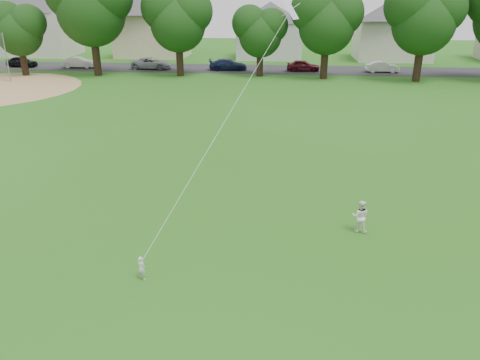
{
  "coord_description": "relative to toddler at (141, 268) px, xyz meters",
  "views": [
    {
      "loc": [
        2.13,
        -13.07,
        8.43
      ],
      "look_at": [
        0.71,
        2.0,
        2.3
      ],
      "focal_mm": 35.0,
      "sensor_mm": 36.0,
      "label": 1
    }
  ],
  "objects": [
    {
      "name": "older_boy",
      "position": [
        7.24,
        3.84,
        0.23
      ],
      "size": [
        0.69,
        0.58,
        1.27
      ],
      "primitive_type": "imported",
      "rotation": [
        0.0,
        0.0,
        2.98
      ],
      "color": "white",
      "rests_on": "ground"
    },
    {
      "name": "street",
      "position": [
        2.11,
        42.92,
        -0.4
      ],
      "size": [
        90.0,
        7.0,
        0.01
      ],
      "primitive_type": "cube",
      "color": "#2D2D30",
      "rests_on": "ground"
    },
    {
      "name": "parked_cars",
      "position": [
        -7.05,
        41.92,
        0.23
      ],
      "size": [
        45.74,
        2.26,
        1.28
      ],
      "color": "black",
      "rests_on": "ground"
    },
    {
      "name": "tree_row",
      "position": [
        4.7,
        37.16,
        5.95
      ],
      "size": [
        81.77,
        7.15,
        11.44
      ],
      "color": "black",
      "rests_on": "ground"
    },
    {
      "name": "house_row",
      "position": [
        0.62,
        52.92,
        4.62
      ],
      "size": [
        76.84,
        13.42,
        10.58
      ],
      "color": "beige",
      "rests_on": "ground"
    },
    {
      "name": "ground",
      "position": [
        2.11,
        0.92,
        -0.4
      ],
      "size": [
        160.0,
        160.0,
        0.0
      ],
      "primitive_type": "plane",
      "color": "#275B14",
      "rests_on": "ground"
    },
    {
      "name": "kite",
      "position": [
        2.21,
        4.42,
        3.74
      ],
      "size": [
        2.62,
        4.94,
        12.18
      ],
      "color": "silver",
      "rests_on": "ground"
    },
    {
      "name": "toddler",
      "position": [
        0.0,
        0.0,
        0.0
      ],
      "size": [
        0.34,
        0.28,
        0.81
      ],
      "primitive_type": "imported",
      "rotation": [
        0.0,
        0.0,
        2.8
      ],
      "color": "beige",
      "rests_on": "ground"
    }
  ]
}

